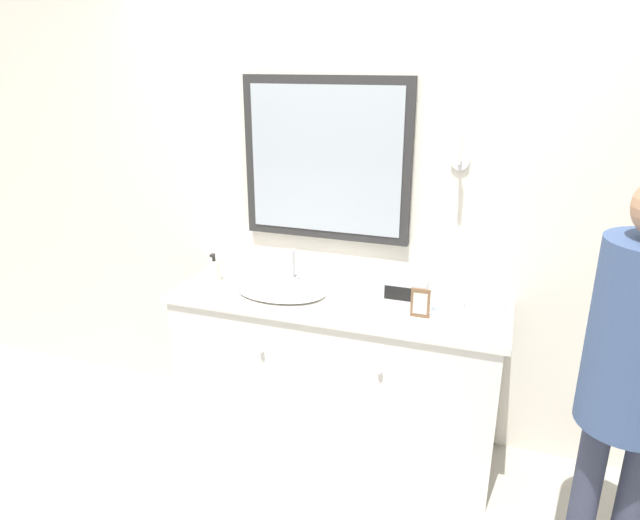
# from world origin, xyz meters

# --- Properties ---
(ground_plane) EXTENTS (14.00, 14.00, 0.00)m
(ground_plane) POSITION_xyz_m (0.00, 0.00, 0.00)
(ground_plane) COLOR #9E998E
(wall_back) EXTENTS (8.00, 0.18, 2.55)m
(wall_back) POSITION_xyz_m (-0.00, 0.60, 1.28)
(wall_back) COLOR silver
(wall_back) RESTS_ON ground_plane
(vanity_counter) EXTENTS (1.73, 0.57, 0.88)m
(vanity_counter) POSITION_xyz_m (0.00, 0.29, 0.44)
(vanity_counter) COLOR silver
(vanity_counter) RESTS_ON ground_plane
(sink_basin) EXTENTS (0.48, 0.38, 0.19)m
(sink_basin) POSITION_xyz_m (-0.30, 0.27, 0.90)
(sink_basin) COLOR white
(sink_basin) RESTS_ON vanity_counter
(soap_bottle) EXTENTS (0.07, 0.07, 0.16)m
(soap_bottle) POSITION_xyz_m (-0.71, 0.31, 0.94)
(soap_bottle) COLOR beige
(soap_bottle) RESTS_ON vanity_counter
(appliance_box) EXTENTS (0.24, 0.13, 0.11)m
(appliance_box) POSITION_xyz_m (0.33, 0.39, 0.94)
(appliance_box) COLOR #BCBCC1
(appliance_box) RESTS_ON vanity_counter
(picture_frame) EXTENTS (0.09, 0.01, 0.15)m
(picture_frame) POSITION_xyz_m (0.44, 0.21, 0.96)
(picture_frame) COLOR brown
(picture_frame) RESTS_ON vanity_counter
(hand_towel_near_sink) EXTENTS (0.18, 0.13, 0.05)m
(hand_towel_near_sink) POSITION_xyz_m (0.73, 0.44, 0.91)
(hand_towel_near_sink) COLOR #A8B7C6
(hand_towel_near_sink) RESTS_ON vanity_counter
(hand_towel_far_corner) EXTENTS (0.15, 0.13, 0.03)m
(hand_towel_far_corner) POSITION_xyz_m (0.56, 0.34, 0.90)
(hand_towel_far_corner) COLOR #A8B7C6
(hand_towel_far_corner) RESTS_ON vanity_counter
(metal_tray) EXTENTS (0.18, 0.10, 0.01)m
(metal_tray) POSITION_xyz_m (0.20, 0.18, 0.89)
(metal_tray) COLOR #ADADB2
(metal_tray) RESTS_ON vanity_counter
(person) EXTENTS (0.35, 0.35, 1.71)m
(person) POSITION_xyz_m (1.27, -0.26, 1.07)
(person) COLOR #33384C
(person) RESTS_ON ground_plane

